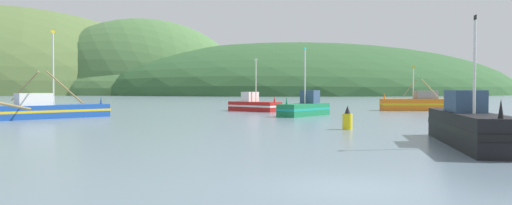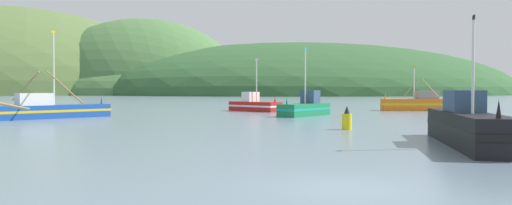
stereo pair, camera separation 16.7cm
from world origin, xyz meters
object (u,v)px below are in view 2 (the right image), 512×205
Objects in this scene: fishing_boat_blue at (42,110)px; fishing_boat_green at (305,108)px; fishing_boat_red at (255,105)px; channel_buoy at (347,120)px; fishing_boat_black at (466,126)px; fishing_boat_orange at (420,103)px.

fishing_boat_blue reaches higher than fishing_boat_green.
fishing_boat_red reaches higher than channel_buoy.
fishing_boat_green is (22.84, 2.31, 0.00)m from fishing_boat_blue.
fishing_boat_red is at bearing -153.31° from fishing_boat_black.
fishing_boat_blue reaches higher than fishing_boat_red.
fishing_boat_blue is (-25.56, 21.43, -0.14)m from fishing_boat_black.
fishing_boat_green is (-15.29, -9.44, -0.10)m from fishing_boat_orange.
fishing_boat_green is 15.16m from channel_buoy.
channel_buoy is (-15.59, -24.61, -0.24)m from fishing_boat_orange.
fishing_boat_green reaches higher than fishing_boat_red.
fishing_boat_black reaches higher than fishing_boat_orange.
fishing_boat_green is at bearing -157.89° from fishing_boat_black.
fishing_boat_black is 0.86× the size of fishing_boat_blue.
fishing_boat_red is (18.96, 12.16, -0.05)m from fishing_boat_blue.
fishing_boat_black is 35.48m from fishing_boat_orange.
fishing_boat_green is (-2.72, 23.74, -0.14)m from fishing_boat_black.
fishing_boat_orange is at bearing 174.83° from fishing_boat_black.
fishing_boat_red reaches higher than fishing_boat_orange.
fishing_boat_red is 0.98× the size of fishing_boat_green.
fishing_boat_black is 9.10m from channel_buoy.
fishing_boat_black is at bearing -70.56° from channel_buoy.
fishing_boat_black is at bearing 75.83° from fishing_boat_orange.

